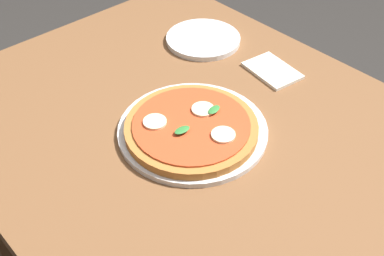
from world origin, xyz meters
TOP-DOWN VIEW (x-y plane):
  - dining_table at (0.00, 0.00)m, footprint 1.13×0.86m
  - serving_tray at (-0.00, -0.02)m, footprint 0.31×0.31m
  - pizza at (0.01, -0.03)m, footprint 0.27×0.27m
  - plate_white at (-0.24, 0.24)m, footprint 0.20×0.20m
  - napkin at (-0.03, 0.27)m, footprint 0.14×0.11m

SIDE VIEW (x-z plane):
  - dining_table at x=0.00m, z-range 0.26..1.04m
  - napkin at x=-0.03m, z-range 0.78..0.78m
  - serving_tray at x=0.00m, z-range 0.78..0.79m
  - plate_white at x=-0.24m, z-range 0.78..0.79m
  - pizza at x=0.01m, z-range 0.78..0.81m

